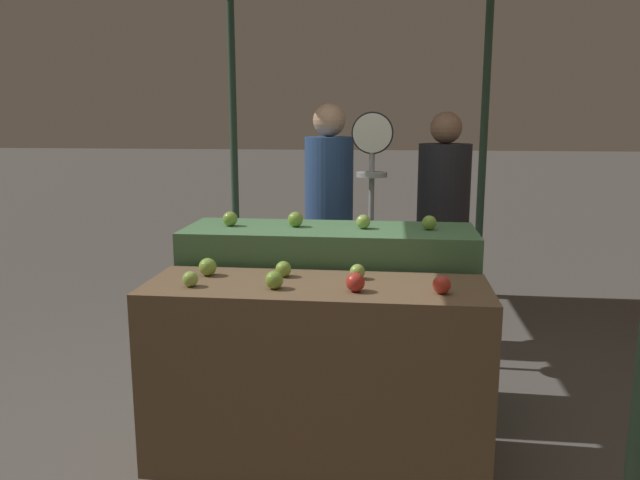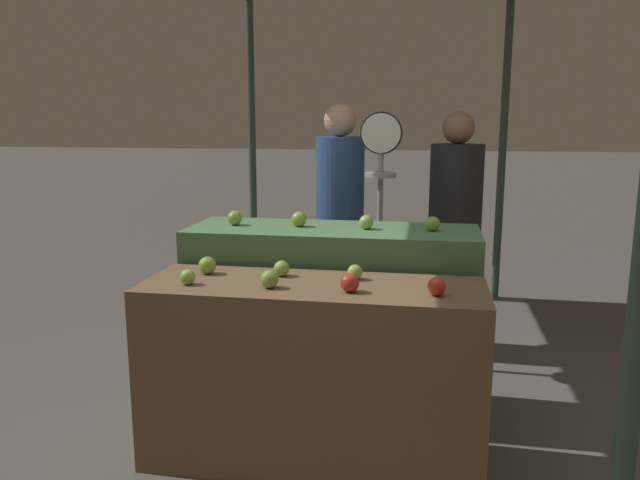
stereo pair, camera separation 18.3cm
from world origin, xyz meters
name	(u,v)px [view 2 (the right image)]	position (x,y,z in m)	size (l,w,h in m)	color
ground_plane	(313,458)	(0.00, 0.00, 0.00)	(60.00, 60.00, 0.00)	#59544F
display_counter_front	(313,373)	(0.00, 0.00, 0.44)	(1.60, 0.55, 0.88)	brown
display_counter_back	(332,318)	(0.00, 0.60, 0.52)	(1.60, 0.55, 1.04)	#4C7A4C
apple_front_0	(188,277)	(-0.57, -0.11, 0.92)	(0.07, 0.07, 0.07)	#8EB247
apple_front_1	(269,279)	(-0.18, -0.10, 0.93)	(0.08, 0.08, 0.08)	#7AA338
apple_front_2	(350,283)	(0.19, -0.11, 0.93)	(0.09, 0.09, 0.09)	#B72D23
apple_front_3	(437,286)	(0.57, -0.10, 0.92)	(0.08, 0.08, 0.08)	red
apple_front_4	(207,265)	(-0.55, 0.10, 0.93)	(0.09, 0.09, 0.09)	#84AD3D
apple_front_5	(282,268)	(-0.18, 0.12, 0.92)	(0.08, 0.08, 0.08)	#84AD3D
apple_front_6	(355,272)	(0.18, 0.12, 0.92)	(0.07, 0.07, 0.07)	#8EB247
apple_back_0	(235,218)	(-0.56, 0.59, 1.09)	(0.08, 0.08, 0.08)	#7AA338
apple_back_1	(299,219)	(-0.19, 0.61, 1.09)	(0.09, 0.09, 0.09)	#7AA338
apple_back_2	(366,222)	(0.19, 0.59, 1.08)	(0.08, 0.08, 0.08)	#8EB247
apple_back_3	(433,224)	(0.55, 0.60, 1.08)	(0.08, 0.08, 0.08)	#84AD3D
produce_scale	(380,185)	(0.21, 1.26, 1.22)	(0.27, 0.20, 1.68)	#99999E
person_vendor_at_scale	(340,208)	(-0.10, 1.61, 1.01)	(0.44, 0.44, 1.74)	#2D2D38
person_customer_left	(455,215)	(0.70, 1.68, 0.97)	(0.46, 0.46, 1.69)	#2D2D38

